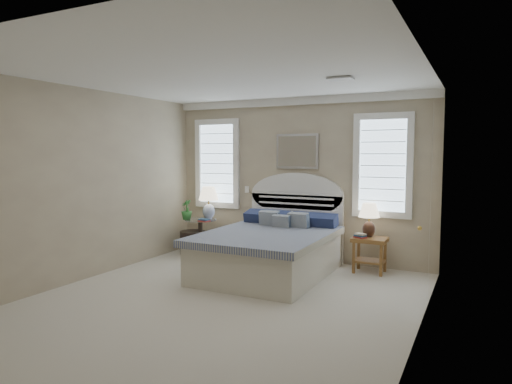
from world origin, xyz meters
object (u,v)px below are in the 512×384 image
(lamp_left, at_px, (209,199))
(lamp_right, at_px, (369,216))
(bed, at_px, (272,248))
(side_table_left, at_px, (201,233))
(floor_pot, at_px, (193,242))
(nightstand_right, at_px, (370,247))

(lamp_left, height_order, lamp_right, lamp_left)
(bed, relative_size, side_table_left, 3.61)
(side_table_left, height_order, lamp_left, lamp_left)
(side_table_left, distance_m, floor_pot, 0.24)
(side_table_left, relative_size, lamp_left, 1.09)
(floor_pot, relative_size, lamp_left, 0.78)
(nightstand_right, distance_m, lamp_right, 0.47)
(bed, height_order, lamp_left, bed)
(floor_pot, bearing_deg, lamp_right, 3.56)
(lamp_right, bearing_deg, nightstand_right, -64.35)
(bed, relative_size, lamp_left, 3.95)
(side_table_left, distance_m, nightstand_right, 2.95)
(side_table_left, bearing_deg, nightstand_right, 1.94)
(floor_pot, distance_m, lamp_left, 0.83)
(side_table_left, xyz_separation_m, lamp_left, (0.09, 0.13, 0.59))
(side_table_left, height_order, lamp_right, lamp_right)
(side_table_left, height_order, floor_pot, side_table_left)
(side_table_left, xyz_separation_m, nightstand_right, (2.95, 0.10, -0.00))
(bed, distance_m, lamp_right, 1.55)
(bed, distance_m, lamp_left, 1.81)
(lamp_left, bearing_deg, nightstand_right, -0.55)
(bed, xyz_separation_m, floor_pot, (-1.80, 0.57, -0.18))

